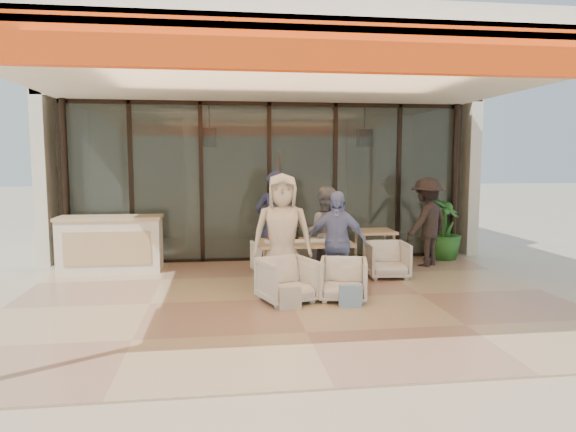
{
  "coord_description": "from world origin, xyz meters",
  "views": [
    {
      "loc": [
        -0.99,
        -7.3,
        2.05
      ],
      "look_at": [
        0.1,
        0.9,
        1.15
      ],
      "focal_mm": 32.0,
      "sensor_mm": 36.0,
      "label": 1
    }
  ],
  "objects_px": {
    "diner_grey": "(324,233)",
    "dining_table": "(304,245)",
    "chair_far_right": "(319,255)",
    "chair_near_left": "(286,278)",
    "chair_far_left": "(273,256)",
    "chair_near_right": "(343,278)",
    "diner_periwinkle": "(336,242)",
    "host_counter": "(111,244)",
    "diner_cream": "(282,234)",
    "side_table": "(375,236)",
    "potted_palm": "(444,229)",
    "standing_woman": "(427,222)",
    "side_chair": "(387,258)",
    "diner_navy": "(276,226)"
  },
  "relations": [
    {
      "from": "diner_grey",
      "to": "dining_table",
      "type": "bearing_deg",
      "value": 57.21
    },
    {
      "from": "chair_far_right",
      "to": "chair_near_left",
      "type": "bearing_deg",
      "value": 55.85
    },
    {
      "from": "chair_far_left",
      "to": "chair_near_right",
      "type": "height_order",
      "value": "chair_near_right"
    },
    {
      "from": "dining_table",
      "to": "diner_periwinkle",
      "type": "relative_size",
      "value": 0.95
    },
    {
      "from": "host_counter",
      "to": "diner_cream",
      "type": "height_order",
      "value": "diner_cream"
    },
    {
      "from": "chair_far_left",
      "to": "side_table",
      "type": "distance_m",
      "value": 1.97
    },
    {
      "from": "host_counter",
      "to": "potted_palm",
      "type": "bearing_deg",
      "value": 2.83
    },
    {
      "from": "diner_grey",
      "to": "standing_woman",
      "type": "height_order",
      "value": "standing_woman"
    },
    {
      "from": "host_counter",
      "to": "chair_near_right",
      "type": "distance_m",
      "value": 4.48
    },
    {
      "from": "chair_far_right",
      "to": "side_chair",
      "type": "xyz_separation_m",
      "value": [
        1.1,
        -0.58,
        0.02
      ]
    },
    {
      "from": "diner_periwinkle",
      "to": "potted_palm",
      "type": "relative_size",
      "value": 1.24
    },
    {
      "from": "diner_navy",
      "to": "side_chair",
      "type": "xyz_separation_m",
      "value": [
        1.94,
        -0.08,
        -0.59
      ]
    },
    {
      "from": "dining_table",
      "to": "diner_cream",
      "type": "distance_m",
      "value": 0.66
    },
    {
      "from": "chair_far_left",
      "to": "side_chair",
      "type": "bearing_deg",
      "value": 148.62
    },
    {
      "from": "diner_navy",
      "to": "diner_grey",
      "type": "bearing_deg",
      "value": -171.4
    },
    {
      "from": "standing_woman",
      "to": "dining_table",
      "type": "bearing_deg",
      "value": -10.1
    },
    {
      "from": "chair_near_left",
      "to": "standing_woman",
      "type": "xyz_separation_m",
      "value": [
        3.01,
        2.17,
        0.5
      ]
    },
    {
      "from": "chair_far_left",
      "to": "side_chair",
      "type": "xyz_separation_m",
      "value": [
        1.94,
        -0.58,
        0.02
      ]
    },
    {
      "from": "chair_far_right",
      "to": "potted_palm",
      "type": "xyz_separation_m",
      "value": [
        2.79,
        0.85,
        0.31
      ]
    },
    {
      "from": "host_counter",
      "to": "chair_near_left",
      "type": "distance_m",
      "value": 3.8
    },
    {
      "from": "dining_table",
      "to": "diner_cream",
      "type": "relative_size",
      "value": 0.81
    },
    {
      "from": "chair_far_left",
      "to": "chair_near_right",
      "type": "xyz_separation_m",
      "value": [
        0.84,
        -1.9,
        0.01
      ]
    },
    {
      "from": "chair_near_left",
      "to": "side_chair",
      "type": "xyz_separation_m",
      "value": [
        1.94,
        1.32,
        -0.01
      ]
    },
    {
      "from": "dining_table",
      "to": "side_table",
      "type": "relative_size",
      "value": 2.01
    },
    {
      "from": "side_chair",
      "to": "standing_woman",
      "type": "relative_size",
      "value": 0.41
    },
    {
      "from": "side_chair",
      "to": "potted_palm",
      "type": "bearing_deg",
      "value": 43.77
    },
    {
      "from": "dining_table",
      "to": "chair_near_right",
      "type": "height_order",
      "value": "dining_table"
    },
    {
      "from": "standing_woman",
      "to": "chair_near_left",
      "type": "bearing_deg",
      "value": 0.61
    },
    {
      "from": "chair_near_right",
      "to": "diner_periwinkle",
      "type": "relative_size",
      "value": 0.44
    },
    {
      "from": "chair_far_right",
      "to": "standing_woman",
      "type": "bearing_deg",
      "value": 176.84
    },
    {
      "from": "chair_far_left",
      "to": "side_table",
      "type": "xyz_separation_m",
      "value": [
        1.94,
        0.17,
        0.3
      ]
    },
    {
      "from": "chair_far_left",
      "to": "diner_grey",
      "type": "distance_m",
      "value": 1.08
    },
    {
      "from": "chair_far_left",
      "to": "diner_navy",
      "type": "xyz_separation_m",
      "value": [
        0.0,
        -0.5,
        0.6
      ]
    },
    {
      "from": "diner_cream",
      "to": "standing_woman",
      "type": "bearing_deg",
      "value": 34.99
    },
    {
      "from": "diner_cream",
      "to": "dining_table",
      "type": "bearing_deg",
      "value": 53.66
    },
    {
      "from": "dining_table",
      "to": "side_chair",
      "type": "relative_size",
      "value": 2.11
    },
    {
      "from": "chair_far_right",
      "to": "chair_near_left",
      "type": "xyz_separation_m",
      "value": [
        -0.84,
        -1.9,
        0.03
      ]
    },
    {
      "from": "chair_far_right",
      "to": "chair_near_left",
      "type": "height_order",
      "value": "chair_near_left"
    },
    {
      "from": "diner_grey",
      "to": "side_table",
      "type": "height_order",
      "value": "diner_grey"
    },
    {
      "from": "chair_far_left",
      "to": "diner_navy",
      "type": "distance_m",
      "value": 0.78
    },
    {
      "from": "diner_navy",
      "to": "diner_cream",
      "type": "xyz_separation_m",
      "value": [
        -0.0,
        -0.9,
        -0.01
      ]
    },
    {
      "from": "dining_table",
      "to": "chair_far_right",
      "type": "distance_m",
      "value": 1.09
    },
    {
      "from": "side_table",
      "to": "potted_palm",
      "type": "bearing_deg",
      "value": 22.01
    },
    {
      "from": "diner_periwinkle",
      "to": "diner_grey",
      "type": "bearing_deg",
      "value": 111.04
    },
    {
      "from": "standing_woman",
      "to": "potted_palm",
      "type": "distance_m",
      "value": 0.88
    },
    {
      "from": "host_counter",
      "to": "chair_far_left",
      "type": "height_order",
      "value": "host_counter"
    },
    {
      "from": "chair_far_right",
      "to": "chair_near_right",
      "type": "distance_m",
      "value": 1.9
    },
    {
      "from": "diner_periwinkle",
      "to": "standing_woman",
      "type": "height_order",
      "value": "standing_woman"
    },
    {
      "from": "side_chair",
      "to": "chair_near_right",
      "type": "bearing_deg",
      "value": -126.37
    },
    {
      "from": "side_table",
      "to": "standing_woman",
      "type": "bearing_deg",
      "value": 5.45
    }
  ]
}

